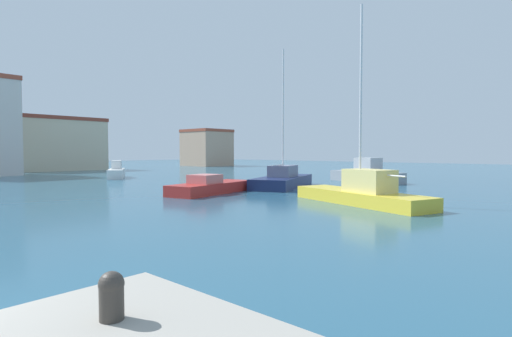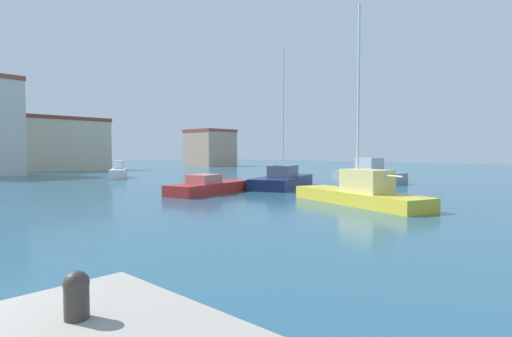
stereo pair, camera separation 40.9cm
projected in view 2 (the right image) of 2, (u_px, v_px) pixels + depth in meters
The scene contains 9 objects.
water at pixel (124, 189), 28.89m from camera, with size 160.00×160.00×0.00m, color #285670.
mooring_bollard at pixel (76, 293), 3.99m from camera, with size 0.25×0.25×0.48m.
sailboat_navy_far_right at pixel (283, 179), 30.09m from camera, with size 8.34×5.43×10.26m.
motorboat_red_inner_mooring at pixel (209, 187), 25.61m from camera, with size 6.80×3.29×1.23m.
motorboat_white_behind_lamppost at pixel (119, 172), 40.57m from camera, with size 4.04×5.23×1.75m.
sailboat_yellow_distant_east at pixel (360, 192), 20.27m from camera, with size 4.60×8.34×10.05m.
motorboat_grey_mid_harbor at pixel (367, 174), 34.82m from camera, with size 4.15×7.30×2.12m.
yacht_club at pixel (61, 144), 56.08m from camera, with size 12.05×6.12×7.41m.
harbor_office at pixel (210, 148), 74.32m from camera, with size 7.02×7.44×6.69m.
Camera 2 is at (0.27, -6.51, 2.68)m, focal length 28.21 mm.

